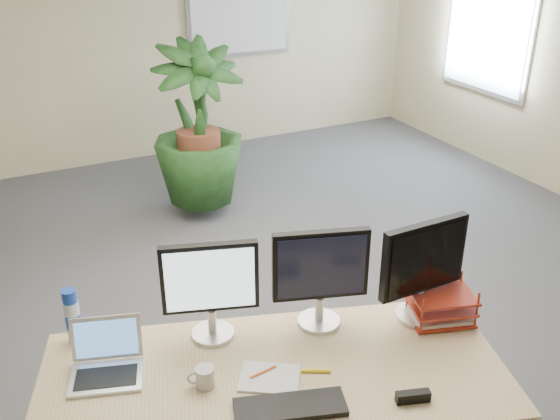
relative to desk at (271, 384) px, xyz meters
name	(u,v)px	position (x,y,z in m)	size (l,w,h in m)	color
floor	(310,342)	(0.72, 0.90, -0.63)	(8.00, 8.00, 0.00)	#4A4A4F
back_wall	(139,41)	(0.72, 4.90, 0.72)	(7.00, 0.04, 2.70)	#C8BC8D
whiteboard	(239,15)	(1.92, 4.86, 0.92)	(1.30, 0.04, 0.95)	#ABABB0
window	(489,22)	(4.19, 3.20, 0.92)	(0.04, 1.30, 1.55)	#ABABB0
desk	(271,384)	(0.00, 0.00, 0.00)	(2.26, 1.46, 0.80)	tan
floor_plant	(199,140)	(0.76, 3.13, 0.12)	(0.84, 0.84, 1.50)	#153212
monitor_left	(210,285)	(-0.19, 0.26, 0.46)	(0.45, 0.21, 0.51)	silver
monitor_right	(321,272)	(0.32, 0.12, 0.47)	(0.46, 0.21, 0.52)	silver
monitor_dark	(423,265)	(0.80, -0.06, 0.48)	(0.48, 0.22, 0.54)	silver
laptop	(106,360)	(-0.70, 0.23, 0.23)	(0.38, 0.36, 0.22)	silver
keyboard	(290,407)	(-0.08, -0.35, 0.18)	(0.47, 0.16, 0.03)	black
coffee_mug	(204,377)	(-0.35, -0.06, 0.22)	(0.12, 0.08, 0.09)	silver
spiral_notebook	(270,378)	(-0.07, -0.15, 0.18)	(0.26, 0.20, 0.01)	white
orange_pen	(263,372)	(-0.09, -0.11, 0.19)	(0.01, 0.01, 0.14)	orange
yellow_highlighter	(316,371)	(0.13, -0.20, 0.18)	(0.02, 0.02, 0.13)	yellow
water_bottle	(73,318)	(-0.79, 0.50, 0.31)	(0.07, 0.07, 0.29)	silver
letter_tray	(441,308)	(0.89, -0.12, 0.24)	(0.36, 0.31, 0.14)	#9E2513
stapler	(413,397)	(0.41, -0.54, 0.20)	(0.15, 0.04, 0.05)	black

